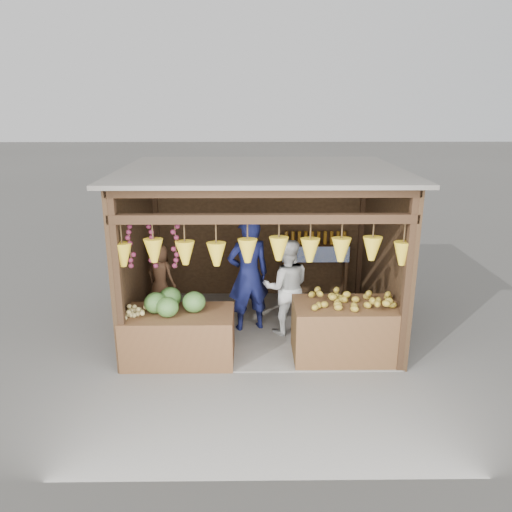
{
  "coord_description": "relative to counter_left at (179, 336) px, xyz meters",
  "views": [
    {
      "loc": [
        -0.17,
        -7.69,
        3.64
      ],
      "look_at": [
        -0.08,
        -0.1,
        1.28
      ],
      "focal_mm": 35.0,
      "sensor_mm": 36.0,
      "label": 1
    }
  ],
  "objects": [
    {
      "name": "counter_left",
      "position": [
        0.0,
        0.0,
        0.0
      ],
      "size": [
        1.58,
        0.85,
        0.74
      ],
      "primitive_type": "cube",
      "color": "#502F1A",
      "rests_on": "ground"
    },
    {
      "name": "ground",
      "position": [
        1.21,
        1.09,
        -0.37
      ],
      "size": [
        80.0,
        80.0,
        0.0
      ],
      "primitive_type": "plane",
      "color": "#514F49",
      "rests_on": "ground"
    },
    {
      "name": "stool",
      "position": [
        -0.47,
        1.29,
        -0.21
      ],
      "size": [
        0.34,
        0.34,
        0.32
      ],
      "primitive_type": "cube",
      "color": "black",
      "rests_on": "ground"
    },
    {
      "name": "counter_right",
      "position": [
        2.44,
        0.04,
        0.05
      ],
      "size": [
        1.54,
        0.85,
        0.84
      ],
      "primitive_type": "cube",
      "color": "#4B3419",
      "rests_on": "ground"
    },
    {
      "name": "vendor_seated",
      "position": [
        -0.47,
        1.29,
        0.49
      ],
      "size": [
        0.62,
        0.56,
        1.07
      ],
      "primitive_type": "imported",
      "rotation": [
        0.0,
        0.0,
        2.62
      ],
      "color": "brown",
      "rests_on": "stool"
    },
    {
      "name": "back_shelf",
      "position": [
        2.26,
        2.38,
        0.5
      ],
      "size": [
        1.25,
        0.32,
        1.32
      ],
      "color": "#382314",
      "rests_on": "ground"
    },
    {
      "name": "tanfruit_pile",
      "position": [
        -0.58,
        -0.09,
        0.43
      ],
      "size": [
        0.34,
        0.4,
        0.13
      ],
      "primitive_type": null,
      "color": "olive",
      "rests_on": "counter_left"
    },
    {
      "name": "man_standing",
      "position": [
        1.01,
        1.01,
        0.58
      ],
      "size": [
        0.8,
        0.64,
        1.9
      ],
      "primitive_type": "imported",
      "rotation": [
        0.0,
        0.0,
        3.44
      ],
      "color": "#121746",
      "rests_on": "ground"
    },
    {
      "name": "stall_structure",
      "position": [
        1.18,
        1.05,
        1.3
      ],
      "size": [
        4.3,
        3.3,
        2.66
      ],
      "color": "slate",
      "rests_on": "ground"
    },
    {
      "name": "mango_pile",
      "position": [
        2.5,
        0.04,
        0.58
      ],
      "size": [
        1.4,
        0.64,
        0.22
      ],
      "primitive_type": null,
      "color": "#A86816",
      "rests_on": "counter_right"
    },
    {
      "name": "woman_standing",
      "position": [
        1.62,
        0.87,
        0.42
      ],
      "size": [
        0.79,
        0.63,
        1.59
      ],
      "primitive_type": "imported",
      "rotation": [
        0.0,
        0.0,
        3.18
      ],
      "color": "silver",
      "rests_on": "ground"
    },
    {
      "name": "melon_pile",
      "position": [
        -0.08,
        0.05,
        0.53
      ],
      "size": [
        1.0,
        0.5,
        0.32
      ],
      "primitive_type": null,
      "color": "#174C14",
      "rests_on": "counter_left"
    }
  ]
}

